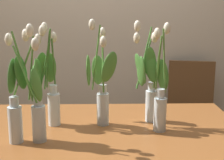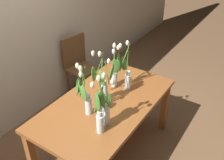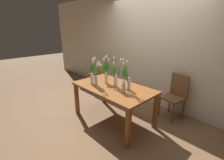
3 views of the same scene
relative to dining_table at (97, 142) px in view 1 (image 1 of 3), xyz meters
name	(u,v)px [view 1 (image 1 of 3)]	position (x,y,z in m)	size (l,w,h in m)	color
room_wall_rear	(99,12)	(0.00, 1.31, 0.70)	(9.00, 0.10, 2.70)	beige
dining_table	(97,142)	(0.00, 0.00, 0.00)	(1.60, 0.90, 0.74)	brown
tulip_vase_0	(148,91)	(0.29, 0.07, 0.27)	(0.16, 0.16, 0.58)	silver
tulip_vase_1	(48,86)	(-0.27, 0.05, 0.31)	(0.15, 0.16, 0.57)	silver
tulip_vase_2	(158,91)	(0.33, -0.03, 0.30)	(0.15, 0.17, 0.57)	silver
tulip_vase_3	(101,88)	(0.02, 0.04, 0.30)	(0.19, 0.24, 0.59)	silver
tulip_vase_4	(32,104)	(-0.31, -0.19, 0.28)	(0.18, 0.10, 0.55)	silver
tulip_vase_5	(21,107)	(-0.35, -0.21, 0.27)	(0.18, 0.16, 0.57)	silver
dining_chair	(190,109)	(0.80, 1.03, -0.12)	(0.47, 0.47, 0.93)	brown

